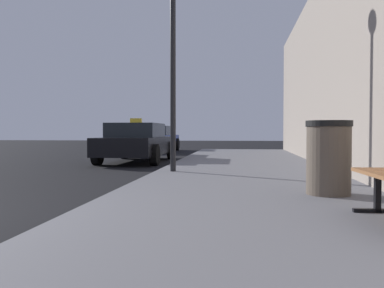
% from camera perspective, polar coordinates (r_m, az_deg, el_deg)
% --- Properties ---
extents(sidewalk, '(4.00, 32.00, 0.15)m').
position_cam_1_polar(sidewalk, '(3.86, 9.29, -12.27)').
color(sidewalk, slate).
rests_on(sidewalk, ground_plane).
extents(trash_bin, '(0.62, 0.62, 1.01)m').
position_cam_1_polar(trash_bin, '(5.88, 18.45, -1.77)').
color(trash_bin, brown).
rests_on(trash_bin, sidewalk).
extents(street_lamp, '(0.36, 0.36, 4.40)m').
position_cam_1_polar(street_lamp, '(9.07, -2.67, 15.46)').
color(street_lamp, black).
rests_on(street_lamp, sidewalk).
extents(car_black, '(1.96, 4.54, 1.43)m').
position_cam_1_polar(car_black, '(13.61, -7.59, 0.24)').
color(car_black, black).
rests_on(car_black, ground_plane).
extents(car_blue, '(1.94, 4.39, 1.27)m').
position_cam_1_polar(car_blue, '(20.26, -5.17, 0.75)').
color(car_blue, '#233899').
rests_on(car_blue, ground_plane).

